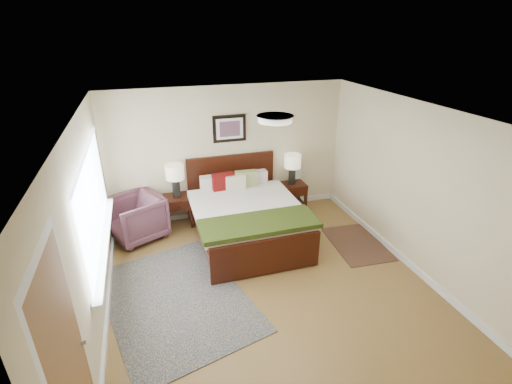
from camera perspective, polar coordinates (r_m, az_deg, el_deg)
floor at (r=5.53m, az=2.40°, el=-14.45°), size 5.00×5.00×0.00m
back_wall at (r=7.07m, az=-4.20°, el=6.07°), size 4.50×0.04×2.50m
front_wall at (r=3.09m, az=19.89°, el=-23.55°), size 4.50×0.04×2.50m
left_wall at (r=4.68m, az=-24.46°, el=-6.38°), size 0.04×5.00×2.50m
right_wall at (r=5.94m, az=23.57°, el=0.31°), size 0.04×5.00×2.50m
ceiling at (r=4.42m, az=2.98°, el=11.68°), size 4.50×5.00×0.02m
window at (r=5.23m, az=-23.42°, el=-1.32°), size 0.11×2.72×1.32m
door at (r=3.41m, az=-26.46°, el=-23.78°), size 0.06×1.00×2.18m
ceil_fixture at (r=4.42m, az=2.97°, el=11.24°), size 0.44×0.44×0.08m
bed at (r=6.37m, az=-1.56°, el=-2.88°), size 1.82×2.21×1.19m
wall_art at (r=6.91m, az=-4.09°, el=9.71°), size 0.62×0.05×0.50m
nightstand_left at (r=6.99m, az=-11.95°, el=-1.65°), size 0.49×0.44×0.58m
nightstand_right at (r=7.54m, az=5.48°, el=-0.22°), size 0.55×0.41×0.55m
lamp_left at (r=6.79m, az=-12.36°, el=2.57°), size 0.33×0.33×0.61m
lamp_right at (r=7.31m, az=5.64°, el=4.33°), size 0.33×0.33×0.61m
armchair at (r=6.79m, az=-17.93°, el=-3.82°), size 1.13×1.12×0.78m
rug_persian at (r=5.45m, az=-12.23°, el=-15.75°), size 2.28×2.80×0.01m
rug_navy at (r=6.71m, az=15.26°, el=-7.65°), size 0.92×1.30×0.01m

